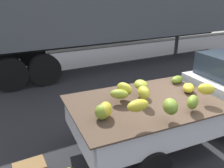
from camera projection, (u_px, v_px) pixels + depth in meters
name	position (u px, v px, depth m)	size (l,w,h in m)	color
ground	(192.00, 143.00, 5.01)	(220.00, 220.00, 0.00)	#28282B
curb_strip	(65.00, 48.00, 12.99)	(80.00, 0.80, 0.16)	gray
pickup_truck	(219.00, 95.00, 5.20)	(5.01, 2.09, 1.70)	white
semi_trailer	(119.00, 4.00, 9.72)	(12.03, 2.76, 3.95)	#4C5156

